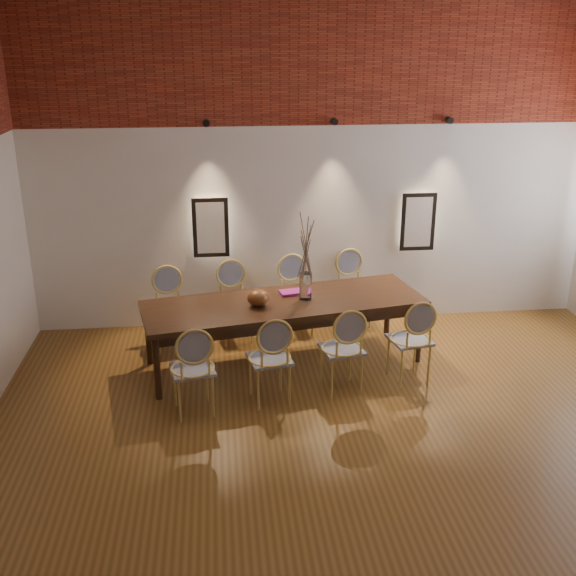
{
  "coord_description": "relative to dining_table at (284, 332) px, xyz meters",
  "views": [
    {
      "loc": [
        -1.21,
        -4.6,
        3.45
      ],
      "look_at": [
        -0.52,
        1.88,
        1.05
      ],
      "focal_mm": 42.0,
      "sensor_mm": 36.0,
      "label": 1
    }
  ],
  "objects": [
    {
      "name": "dining_table",
      "position": [
        0.0,
        0.0,
        0.0
      ],
      "size": [
        3.22,
        1.56,
        0.75
      ],
      "primitive_type": "cube",
      "rotation": [
        0.0,
        0.0,
        0.19
      ],
      "color": "#341D11",
      "rests_on": "floor"
    },
    {
      "name": "chair_far_c",
      "position": [
        0.23,
        0.83,
        0.09
      ],
      "size": [
        0.52,
        0.52,
        0.94
      ],
      "primitive_type": null,
      "rotation": [
        0.0,
        0.0,
        3.33
      ],
      "color": "tan",
      "rests_on": "floor"
    },
    {
      "name": "vase",
      "position": [
        0.24,
        0.05,
        0.53
      ],
      "size": [
        0.14,
        0.14,
        0.3
      ],
      "primitive_type": "cylinder",
      "color": "silver",
      "rests_on": "dining_table"
    },
    {
      "name": "chair_near_c",
      "position": [
        0.53,
        -0.69,
        0.09
      ],
      "size": [
        0.52,
        0.52,
        0.94
      ],
      "primitive_type": null,
      "rotation": [
        0.0,
        0.0,
        0.19
      ],
      "color": "tan",
      "rests_on": "floor"
    },
    {
      "name": "niche_right",
      "position": [
        1.82,
        1.17,
        0.93
      ],
      "size": [
        0.36,
        0.06,
        0.66
      ],
      "primitive_type": "cube",
      "color": "#FFEAC6",
      "rests_on": "wall_back"
    },
    {
      "name": "spot_fixture_mid",
      "position": [
        0.72,
        1.14,
        2.17
      ],
      "size": [
        0.08,
        0.1,
        0.08
      ],
      "primitive_type": "cylinder",
      "rotation": [
        1.57,
        0.0,
        0.0
      ],
      "color": "black",
      "rests_on": "wall_back"
    },
    {
      "name": "spot_fixture_right",
      "position": [
        2.12,
        1.14,
        2.17
      ],
      "size": [
        0.08,
        0.1,
        0.08
      ],
      "primitive_type": "cylinder",
      "rotation": [
        1.57,
        0.0,
        0.0
      ],
      "color": "black",
      "rests_on": "wall_back"
    },
    {
      "name": "floor",
      "position": [
        0.52,
        -2.28,
        -0.39
      ],
      "size": [
        7.0,
        7.0,
        0.02
      ],
      "primitive_type": "cube",
      "color": "brown",
      "rests_on": "ground"
    },
    {
      "name": "chair_far_a",
      "position": [
        -1.28,
        0.54,
        0.09
      ],
      "size": [
        0.52,
        0.52,
        0.94
      ],
      "primitive_type": null,
      "rotation": [
        0.0,
        0.0,
        3.33
      ],
      "color": "tan",
      "rests_on": "floor"
    },
    {
      "name": "bowl",
      "position": [
        -0.29,
        -0.11,
        0.46
      ],
      "size": [
        0.24,
        0.24,
        0.18
      ],
      "primitive_type": "ellipsoid",
      "color": "brown",
      "rests_on": "dining_table"
    },
    {
      "name": "brick_band_back",
      "position": [
        0.52,
        1.2,
        2.88
      ],
      "size": [
        7.0,
        0.02,
        1.5
      ],
      "primitive_type": "cube",
      "color": "maroon",
      "rests_on": "ground"
    },
    {
      "name": "wall_back",
      "position": [
        0.52,
        1.27,
        1.62
      ],
      "size": [
        7.0,
        0.1,
        4.0
      ],
      "primitive_type": "cube",
      "color": "silver",
      "rests_on": "ground"
    },
    {
      "name": "chair_near_a",
      "position": [
        -0.99,
        -0.98,
        0.09
      ],
      "size": [
        0.52,
        0.52,
        0.94
      ],
      "primitive_type": null,
      "rotation": [
        0.0,
        0.0,
        0.19
      ],
      "color": "tan",
      "rests_on": "floor"
    },
    {
      "name": "niche_left",
      "position": [
        -0.78,
        1.17,
        0.93
      ],
      "size": [
        0.36,
        0.06,
        0.66
      ],
      "primitive_type": "cube",
      "color": "#FFEAC6",
      "rests_on": "wall_back"
    },
    {
      "name": "dried_branches",
      "position": [
        0.24,
        0.05,
        0.98
      ],
      "size": [
        0.5,
        0.5,
        0.7
      ],
      "primitive_type": null,
      "color": "#4F3A2E",
      "rests_on": "vase"
    },
    {
      "name": "chair_near_d",
      "position": [
        1.28,
        -0.54,
        0.09
      ],
      "size": [
        0.52,
        0.52,
        0.94
      ],
      "primitive_type": null,
      "rotation": [
        0.0,
        0.0,
        0.19
      ],
      "color": "tan",
      "rests_on": "floor"
    },
    {
      "name": "chair_far_d",
      "position": [
        0.99,
        0.98,
        0.09
      ],
      "size": [
        0.52,
        0.52,
        0.94
      ],
      "primitive_type": null,
      "rotation": [
        0.0,
        0.0,
        3.33
      ],
      "color": "tan",
      "rests_on": "floor"
    },
    {
      "name": "chair_far_b",
      "position": [
        -0.53,
        0.69,
        0.09
      ],
      "size": [
        0.52,
        0.52,
        0.94
      ],
      "primitive_type": null,
      "rotation": [
        0.0,
        0.0,
        3.33
      ],
      "color": "tan",
      "rests_on": "floor"
    },
    {
      "name": "book",
      "position": [
        0.11,
        0.22,
        0.39
      ],
      "size": [
        0.29,
        0.23,
        0.03
      ],
      "primitive_type": "cube",
      "rotation": [
        0.0,
        0.0,
        0.19
      ],
      "color": "#8C1B7A",
      "rests_on": "dining_table"
    },
    {
      "name": "chair_near_b",
      "position": [
        -0.23,
        -0.83,
        0.09
      ],
      "size": [
        0.52,
        0.52,
        0.94
      ],
      "primitive_type": null,
      "rotation": [
        0.0,
        0.0,
        0.19
      ],
      "color": "tan",
      "rests_on": "floor"
    },
    {
      "name": "spot_fixture_left",
      "position": [
        -0.78,
        1.14,
        2.17
      ],
      "size": [
        0.08,
        0.1,
        0.08
      ],
      "primitive_type": "cylinder",
      "rotation": [
        1.57,
        0.0,
        0.0
      ],
      "color": "black",
      "rests_on": "wall_back"
    }
  ]
}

